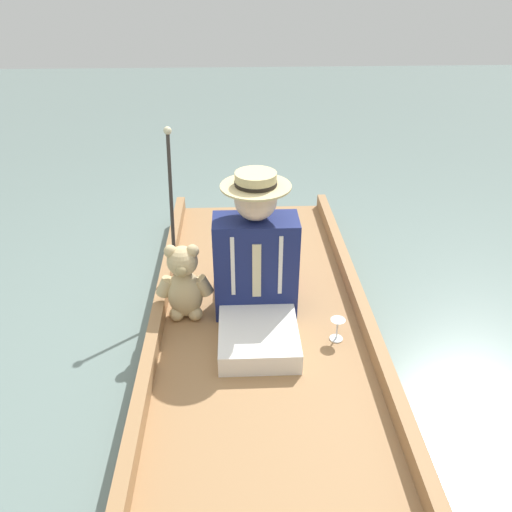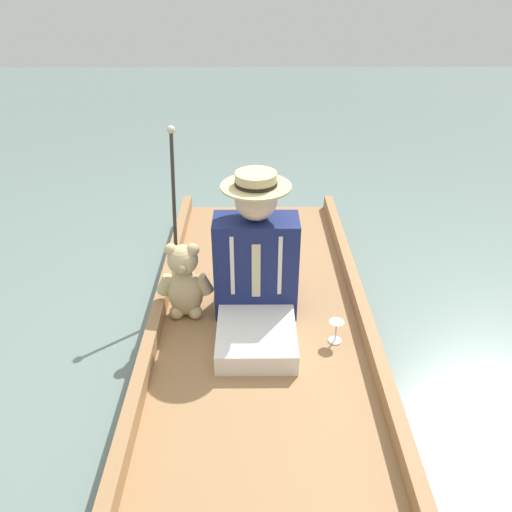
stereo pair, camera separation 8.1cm
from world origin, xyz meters
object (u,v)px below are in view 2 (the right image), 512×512
Objects in this scene: wine_glass at (336,327)px; teddy_bear at (184,282)px; seated_person at (256,270)px; walking_cane at (174,200)px.

teddy_bear is at bearing -16.80° from wine_glass.
walking_cane is at bearing -28.51° from seated_person.
wine_glass is at bearing 146.34° from walking_cane.
seated_person is 0.49m from wine_glass.
walking_cane reaches higher than seated_person.
teddy_bear is 0.81m from wine_glass.
teddy_bear is at bearing 102.52° from walking_cane.
walking_cane reaches higher than wine_glass.
seated_person is at bearing -26.94° from wine_glass.
wine_glass is (-0.77, 0.23, -0.11)m from teddy_bear.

